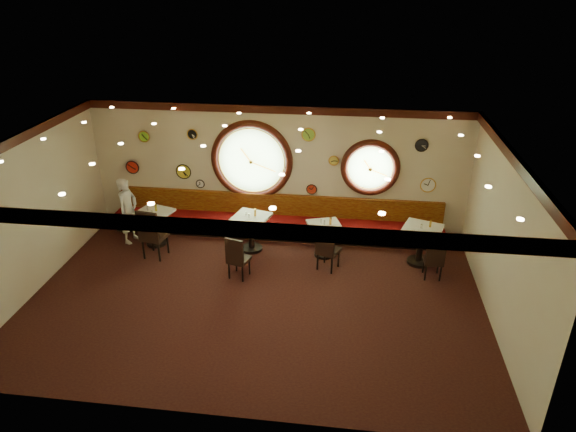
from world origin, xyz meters
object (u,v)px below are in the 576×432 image
object	(u,v)px
condiment_a_bottle	(156,208)
waiter	(128,211)
table_a	(154,224)
condiment_b_pepper	(249,215)
chair_d	(435,257)
condiment_d_salt	(421,226)
chair_b	(237,255)
condiment_a_salt	(147,209)
condiment_d_bottle	(430,224)
condiment_c_bottle	(330,221)
condiment_c_salt	(321,221)
condiment_b_bottle	(255,212)
table_c	(325,236)
chair_c	(327,246)
condiment_a_pepper	(152,212)
condiment_b_salt	(246,213)
table_d	(421,241)
chair_a	(151,231)
condiment_d_pepper	(422,227)
condiment_c_pepper	(324,222)
table_b	(251,229)

from	to	relation	value
condiment_a_bottle	waiter	xyz separation A→B (m)	(-0.70, 0.01, -0.13)
table_a	condiment_b_pepper	size ratio (longest dim) A/B	9.13
chair_d	condiment_b_pepper	world-z (taller)	condiment_b_pepper
table_a	condiment_d_salt	size ratio (longest dim) A/B	9.66
chair_b	condiment_a_salt	size ratio (longest dim) A/B	6.27
condiment_d_bottle	condiment_c_bottle	bearing A→B (deg)	179.09
condiment_c_salt	condiment_b_bottle	distance (m)	1.52
table_c	condiment_a_salt	world-z (taller)	condiment_a_salt
condiment_a_bottle	table_a	bearing A→B (deg)	-128.88
chair_c	condiment_a_pepper	size ratio (longest dim) A/B	7.21
condiment_b_pepper	condiment_a_bottle	bearing A→B (deg)	177.29
table_a	condiment_d_salt	bearing A→B (deg)	-1.09
condiment_b_salt	condiment_d_salt	distance (m)	3.92
table_c	condiment_d_bottle	distance (m)	2.34
table_c	condiment_a_salt	bearing A→B (deg)	178.72
condiment_c_bottle	chair_d	bearing A→B (deg)	-18.40
table_c	condiment_b_bottle	world-z (taller)	condiment_b_bottle
chair_b	condiment_b_bottle	distance (m)	1.38
condiment_c_salt	chair_c	bearing A→B (deg)	-75.97
table_d	condiment_a_pepper	world-z (taller)	condiment_a_pepper
condiment_d_bottle	condiment_b_pepper	bearing A→B (deg)	-179.98
condiment_a_salt	condiment_b_salt	bearing A→B (deg)	0.25
table_c	condiment_b_pepper	distance (m)	1.78
condiment_b_salt	condiment_b_bottle	distance (m)	0.22
table_a	chair_d	distance (m)	6.42
condiment_b_salt	chair_d	bearing A→B (deg)	-11.01
chair_a	chair_b	xyz separation A→B (m)	(2.08, -0.59, -0.13)
chair_c	condiment_a_bottle	bearing A→B (deg)	-167.29
table_c	condiment_d_pepper	xyz separation A→B (m)	(2.11, -0.11, 0.43)
table_c	table_a	bearing A→B (deg)	179.52
condiment_b_pepper	condiment_c_bottle	size ratio (longest dim) A/B	0.61
condiment_b_salt	condiment_d_bottle	xyz separation A→B (m)	(4.12, -0.10, 0.05)
table_d	condiment_a_salt	distance (m)	6.32
condiment_c_bottle	condiment_d_bottle	distance (m)	2.18
chair_b	condiment_c_pepper	size ratio (longest dim) A/B	5.80
chair_b	condiment_b_pepper	world-z (taller)	chair_b
chair_d	chair_a	bearing A→B (deg)	177.63
table_a	chair_d	xyz separation A→B (m)	(6.38, -0.74, 0.00)
chair_c	waiter	size ratio (longest dim) A/B	0.40
chair_d	condiment_c_pepper	size ratio (longest dim) A/B	5.55
condiment_a_bottle	chair_a	bearing A→B (deg)	-79.87
waiter	condiment_c_pepper	bearing A→B (deg)	-78.06
table_b	condiment_b_bottle	size ratio (longest dim) A/B	5.55
chair_a	condiment_a_bottle	bearing A→B (deg)	109.45
chair_a	condiment_b_pepper	xyz separation A→B (m)	(2.11, 0.62, 0.23)
chair_c	condiment_a_salt	distance (m)	4.34
table_d	chair_b	world-z (taller)	chair_b
chair_d	condiment_c_pepper	bearing A→B (deg)	161.50
table_a	table_b	bearing A→B (deg)	0.33
condiment_c_pepper	condiment_a_salt	bearing A→B (deg)	178.85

